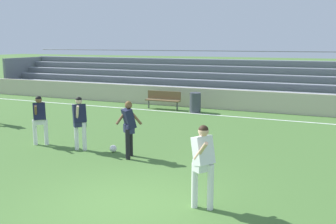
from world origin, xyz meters
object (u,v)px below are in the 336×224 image
trash_bin (195,103)px  player_dark_wide_left (129,124)px  bleacher_stand (198,78)px  soccer_ball (113,149)px  player_dark_pressing_high (80,119)px  bench_far_right (163,98)px  player_white_trailing_run (203,159)px  player_dark_wide_right (40,116)px

trash_bin → player_dark_wide_left: size_ratio=0.57×
bleacher_stand → soccer_ball: 11.88m
player_dark_pressing_high → trash_bin: bearing=81.1°
trash_bin → player_dark_pressing_high: player_dark_pressing_high is taller
bench_far_right → player_white_trailing_run: bearing=-62.3°
player_dark_wide_left → soccer_ball: bearing=158.1°
player_white_trailing_run → soccer_ball: 4.73m
trash_bin → player_dark_wide_right: size_ratio=0.59×
player_white_trailing_run → player_dark_wide_left: bearing=141.0°
player_white_trailing_run → soccer_ball: size_ratio=7.84×
player_dark_pressing_high → player_dark_wide_left: bearing=-3.3°
bench_far_right → player_white_trailing_run: size_ratio=1.04×
player_dark_wide_left → trash_bin: bearing=94.6°
player_dark_pressing_high → player_white_trailing_run: bearing=-27.9°
bench_far_right → trash_bin: bearing=-7.2°
bleacher_stand → player_dark_wide_right: size_ratio=16.62×
player_white_trailing_run → soccer_ball: (-3.74, 2.73, -0.92)m
player_white_trailing_run → player_dark_wide_right: bearing=158.3°
player_dark_wide_left → player_white_trailing_run: 3.88m
player_white_trailing_run → soccer_ball: bearing=143.9°
trash_bin → player_dark_wide_right: (-2.75, -7.53, 0.48)m
bleacher_stand → player_dark_pressing_high: size_ratio=16.03×
player_white_trailing_run → soccer_ball: player_white_trailing_run is taller
player_dark_wide_right → soccer_ball: bearing=4.1°
trash_bin → player_dark_wide_left: bearing=-85.4°
trash_bin → player_dark_pressing_high: size_ratio=0.57×
bleacher_stand → player_dark_wide_left: (1.95, -12.06, -0.22)m
player_dark_wide_right → player_white_trailing_run: (6.38, -2.54, 0.08)m
soccer_ball → player_dark_wide_left: bearing=-21.9°
soccer_ball → bench_far_right: bearing=102.4°
player_dark_wide_left → soccer_ball: (-0.72, 0.29, -0.88)m
bench_far_right → player_dark_wide_left: player_dark_wide_left is taller
trash_bin → player_dark_wide_left: 7.67m
bleacher_stand → player_dark_wide_left: 12.22m
player_dark_wide_left → player_dark_wide_right: bearing=178.3°
player_dark_wide_left → player_white_trailing_run: size_ratio=0.97×
bleacher_stand → player_white_trailing_run: (4.97, -14.50, -0.18)m
player_dark_pressing_high → player_dark_wide_right: bearing=-179.9°
bench_far_right → trash_bin: size_ratio=1.90×
bleacher_stand → bench_far_right: bearing=-95.9°
player_white_trailing_run → bleacher_stand: bearing=108.9°
bench_far_right → player_dark_wide_left: bearing=-73.1°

